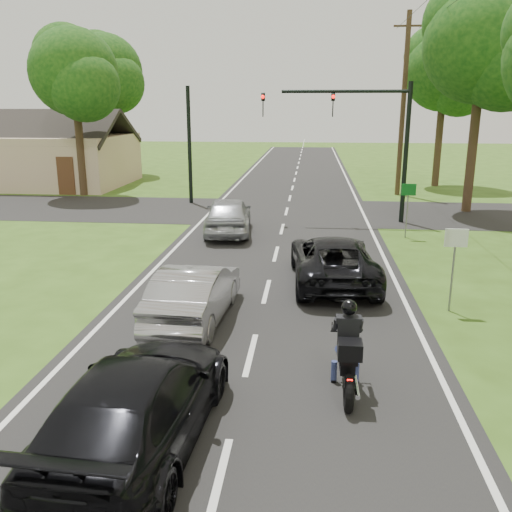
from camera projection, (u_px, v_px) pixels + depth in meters
The scene contains 18 objects.
ground at pixel (251, 355), 11.23m from camera, with size 140.00×140.00×0.00m, color #345116.
road at pixel (279, 240), 20.82m from camera, with size 8.00×100.00×0.01m, color black.
cross_road at pixel (287, 211), 26.58m from camera, with size 60.00×7.00×0.01m, color black.
motorcycle_rider at pixel (347, 357), 9.61m from camera, with size 0.57×2.03×1.75m.
dark_suv at pixel (333, 259), 15.68m from camera, with size 2.28×4.94×1.37m, color black.
silver_sedan at pixel (195, 293), 12.87m from camera, with size 1.45×4.15×1.37m, color #A0A0A5.
silver_suv at pixel (228, 215), 21.77m from camera, with size 1.78×4.43×1.51m, color #A8ABB0.
dark_car_behind at pixel (138, 403), 8.03m from camera, with size 1.98×4.88×1.42m, color black.
traffic_signal at pixel (363, 127), 23.23m from camera, with size 6.38×0.44×6.00m.
signal_pole_far at pixel (189, 146), 28.20m from camera, with size 0.20×0.20×6.00m, color black.
utility_pole_far at pixel (403, 105), 30.38m from camera, with size 1.60×0.28×10.00m.
sign_white at pixel (455, 250), 13.21m from camera, with size 0.55×0.07×2.12m.
sign_green at pixel (408, 197), 20.86m from camera, with size 0.55×0.07×2.12m.
tree_row_d at pixel (491, 50), 24.44m from camera, with size 5.76×5.58×10.45m.
tree_row_e at pixel (450, 75), 33.22m from camera, with size 5.28×5.12×9.61m.
tree_left_near at pixel (77, 77), 29.61m from camera, with size 5.12×4.96×9.22m.
tree_left_far at pixel (108, 76), 39.20m from camera, with size 5.76×5.58×10.14m.
house at pixel (48, 158), 35.33m from camera, with size 10.20×8.00×4.84m.
Camera 1 is at (1.15, -10.22, 4.97)m, focal length 38.00 mm.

